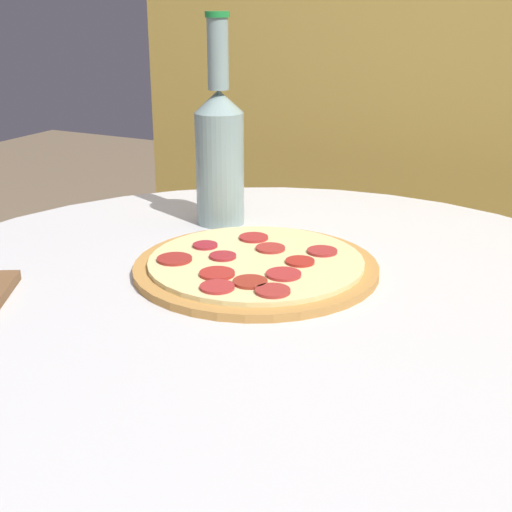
% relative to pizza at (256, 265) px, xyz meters
% --- Properties ---
extents(table, '(0.97, 0.97, 0.76)m').
position_rel_pizza_xyz_m(table, '(0.04, -0.06, -0.20)').
color(table, silver).
rests_on(table, ground_plane).
extents(fence_panel, '(1.33, 0.04, 1.66)m').
position_rel_pizza_xyz_m(fence_panel, '(0.04, 0.70, 0.06)').
color(fence_panel, gold).
rests_on(fence_panel, ground_plane).
extents(pizza, '(0.30, 0.30, 0.02)m').
position_rel_pizza_xyz_m(pizza, '(0.00, 0.00, 0.00)').
color(pizza, '#B77F3D').
rests_on(pizza, table).
extents(beer_bottle, '(0.07, 0.07, 0.30)m').
position_rel_pizza_xyz_m(beer_bottle, '(-0.14, 0.16, 0.10)').
color(beer_bottle, gray).
rests_on(beer_bottle, table).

